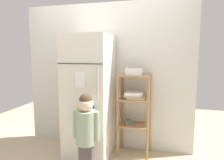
# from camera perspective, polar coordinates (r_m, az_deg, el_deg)

# --- Properties ---
(ground_plane) EXTENTS (6.00, 6.00, 0.00)m
(ground_plane) POSITION_cam_1_polar(r_m,az_deg,el_deg) (3.17, -3.65, -20.43)
(ground_plane) COLOR tan
(kitchen_wall_back) EXTENTS (2.67, 0.03, 2.24)m
(kitchen_wall_back) POSITION_cam_1_polar(r_m,az_deg,el_deg) (3.17, -1.69, 0.95)
(kitchen_wall_back) COLOR silver
(kitchen_wall_back) RESTS_ON ground
(refrigerator) EXTENTS (0.62, 0.68, 1.74)m
(refrigerator) POSITION_cam_1_polar(r_m,az_deg,el_deg) (2.93, -6.37, -4.61)
(refrigerator) COLOR silver
(refrigerator) RESTS_ON ground
(child_standing) EXTENTS (0.33, 0.24, 1.02)m
(child_standing) POSITION_cam_1_polar(r_m,az_deg,el_deg) (2.47, -7.29, -13.05)
(child_standing) COLOR #4C4246
(child_standing) RESTS_ON ground
(pantry_shelf_unit) EXTENTS (0.46, 0.33, 1.18)m
(pantry_shelf_unit) POSITION_cam_1_polar(r_m,az_deg,el_deg) (2.95, 6.20, -6.95)
(pantry_shelf_unit) COLOR #9E7247
(pantry_shelf_unit) RESTS_ON ground
(fruit_bin) EXTENTS (0.23, 0.17, 0.10)m
(fruit_bin) POSITION_cam_1_polar(r_m,az_deg,el_deg) (2.87, 6.55, 2.18)
(fruit_bin) COLOR white
(fruit_bin) RESTS_ON pantry_shelf_unit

